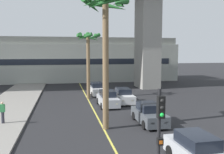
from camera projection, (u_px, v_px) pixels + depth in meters
The scene contains 11 objects.
lane_stripe_center at pixel (92, 107), 24.49m from camera, with size 0.14×56.00×0.01m, color #DBCC4C.
pier_building_backdrop at pixel (78, 60), 46.91m from camera, with size 36.63×8.04×7.97m.
car_queue_front at pixel (198, 152), 11.83m from camera, with size 1.92×4.14×1.56m.
car_queue_second at pixel (123, 96), 26.69m from camera, with size 1.88×4.13×1.56m.
car_queue_third at pixel (97, 89), 31.55m from camera, with size 1.95×4.16×1.56m.
car_queue_fourth at pixel (108, 99), 25.10m from camera, with size 1.86×4.11×1.56m.
car_queue_fifth at pixel (149, 114), 18.99m from camera, with size 1.85×4.11×1.56m.
traffic_light_median_near at pixel (160, 132), 8.55m from camera, with size 0.24×0.37×4.20m.
palm_tree_near_median at pixel (88, 47), 28.71m from camera, with size 2.82×2.94×7.67m.
palm_tree_mid_median at pixel (105, 23), 17.01m from camera, with size 3.42×3.42×9.24m.
pedestrian_near_crosswalk at pixel (3, 112), 18.55m from camera, with size 0.34×0.22×1.62m.
Camera 1 is at (-2.75, 0.02, 5.46)m, focal length 40.15 mm.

